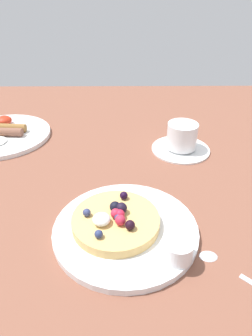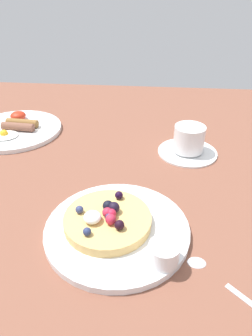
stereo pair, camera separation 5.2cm
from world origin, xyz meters
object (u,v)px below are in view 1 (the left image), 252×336
(breakfast_plate, at_px, (2,135))
(teaspoon, at_px, (233,270))
(pancake_plate, at_px, (126,229))
(syrup_ramekin, at_px, (178,250))
(coffee_saucer, at_px, (181,148))
(coffee_cup, at_px, (182,135))

(breakfast_plate, bearing_deg, teaspoon, -42.08)
(pancake_plate, xyz_separation_m, syrup_ramekin, (0.08, -0.06, 0.02))
(breakfast_plate, bearing_deg, coffee_saucer, -9.01)
(syrup_ramekin, bearing_deg, teaspoon, -11.63)
(coffee_saucer, relative_size, coffee_cup, 1.37)
(syrup_ramekin, bearing_deg, coffee_cup, 79.78)
(pancake_plate, bearing_deg, syrup_ramekin, -40.71)
(coffee_cup, xyz_separation_m, teaspoon, (0.02, -0.36, -0.04))
(syrup_ramekin, relative_size, breakfast_plate, 0.18)
(syrup_ramekin, xyz_separation_m, breakfast_plate, (-0.40, 0.42, -0.02))
(coffee_cup, bearing_deg, breakfast_plate, 171.22)
(breakfast_plate, distance_m, teaspoon, 0.65)
(pancake_plate, relative_size, coffee_cup, 2.33)
(breakfast_plate, height_order, coffee_cup, coffee_cup)
(coffee_saucer, bearing_deg, syrup_ramekin, -100.25)
(pancake_plate, relative_size, coffee_saucer, 1.70)
(pancake_plate, relative_size, breakfast_plate, 0.95)
(pancake_plate, relative_size, syrup_ramekin, 5.32)
(coffee_saucer, height_order, teaspoon, coffee_saucer)
(breakfast_plate, height_order, coffee_saucer, breakfast_plate)
(coffee_cup, distance_m, teaspoon, 0.36)
(coffee_saucer, relative_size, teaspoon, 1.10)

